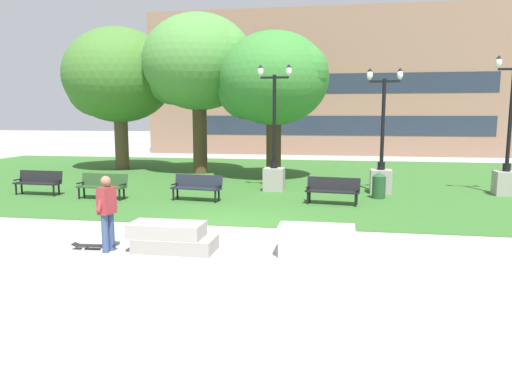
{
  "coord_description": "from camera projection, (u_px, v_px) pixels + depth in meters",
  "views": [
    {
      "loc": [
        3.06,
        -13.03,
        3.06
      ],
      "look_at": [
        1.01,
        -1.4,
        1.2
      ],
      "focal_mm": 35.0,
      "sensor_mm": 36.0,
      "label": 1
    }
  ],
  "objects": [
    {
      "name": "ground_plane",
      "position": [
        229.0,
        226.0,
        13.68
      ],
      "size": [
        140.0,
        140.0,
        0.0
      ],
      "primitive_type": "plane",
      "color": "#A3A09B"
    },
    {
      "name": "grass_lawn",
      "position": [
        277.0,
        179.0,
        23.4
      ],
      "size": [
        40.0,
        20.0,
        0.02
      ],
      "primitive_type": "cube",
      "color": "#336628",
      "rests_on": "ground"
    },
    {
      "name": "concrete_block_center",
      "position": [
        172.0,
        237.0,
        11.21
      ],
      "size": [
        1.92,
        0.9,
        0.64
      ],
      "color": "#9E9991",
      "rests_on": "ground"
    },
    {
      "name": "concrete_block_left",
      "position": [
        319.0,
        241.0,
        10.88
      ],
      "size": [
        1.85,
        0.9,
        0.64
      ],
      "color": "#BCB7B2",
      "rests_on": "ground"
    },
    {
      "name": "person_skateboarder",
      "position": [
        107.0,
        209.0,
        11.05
      ],
      "size": [
        0.32,
        0.61,
        1.71
      ],
      "color": "#384C7A",
      "rests_on": "ground"
    },
    {
      "name": "skateboard",
      "position": [
        94.0,
        246.0,
        11.35
      ],
      "size": [
        1.03,
        0.29,
        0.14
      ],
      "color": "black",
      "rests_on": "ground"
    },
    {
      "name": "park_bench_near_left",
      "position": [
        197.0,
        186.0,
        17.56
      ],
      "size": [
        1.86,
        0.77,
        0.9
      ],
      "color": "#1E232D",
      "rests_on": "grass_lawn"
    },
    {
      "name": "park_bench_near_right",
      "position": [
        39.0,
        181.0,
        18.83
      ],
      "size": [
        1.82,
        0.61,
        0.9
      ],
      "color": "black",
      "rests_on": "grass_lawn"
    },
    {
      "name": "park_bench_far_left",
      "position": [
        333.0,
        189.0,
        16.85
      ],
      "size": [
        1.85,
        0.76,
        0.9
      ],
      "color": "black",
      "rests_on": "grass_lawn"
    },
    {
      "name": "park_bench_far_right",
      "position": [
        103.0,
        185.0,
        17.91
      ],
      "size": [
        1.83,
        0.64,
        0.9
      ],
      "color": "#284723",
      "rests_on": "grass_lawn"
    },
    {
      "name": "lamp_post_right",
      "position": [
        507.0,
        168.0,
        18.65
      ],
      "size": [
        1.32,
        0.8,
        5.14
      ],
      "color": "gray",
      "rests_on": "grass_lawn"
    },
    {
      "name": "lamp_post_left",
      "position": [
        274.0,
        166.0,
        19.78
      ],
      "size": [
        1.32,
        0.8,
        4.92
      ],
      "color": "gray",
      "rests_on": "grass_lawn"
    },
    {
      "name": "lamp_post_center",
      "position": [
        381.0,
        168.0,
        19.19
      ],
      "size": [
        1.32,
        0.8,
        4.73
      ],
      "color": "gray",
      "rests_on": "grass_lawn"
    },
    {
      "name": "tree_far_right",
      "position": [
        118.0,
        77.0,
        26.83
      ],
      "size": [
        6.2,
        5.9,
        7.58
      ],
      "color": "brown",
      "rests_on": "grass_lawn"
    },
    {
      "name": "tree_near_right",
      "position": [
        197.0,
        64.0,
        24.91
      ],
      "size": [
        5.86,
        5.59,
        7.95
      ],
      "color": "#4C3823",
      "rests_on": "grass_lawn"
    },
    {
      "name": "tree_near_left",
      "position": [
        273.0,
        80.0,
        22.73
      ],
      "size": [
        5.22,
        4.97,
        6.74
      ],
      "color": "#42301E",
      "rests_on": "grass_lawn"
    },
    {
      "name": "trash_bin",
      "position": [
        379.0,
        185.0,
        18.01
      ],
      "size": [
        0.49,
        0.49,
        0.96
      ],
      "color": "#234C28",
      "rests_on": "grass_lawn"
    },
    {
      "name": "building_facade_distant",
      "position": [
        339.0,
        83.0,
        36.24
      ],
      "size": [
        28.88,
        1.03,
        10.6
      ],
      "color": "#8E6B56",
      "rests_on": "ground"
    }
  ]
}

